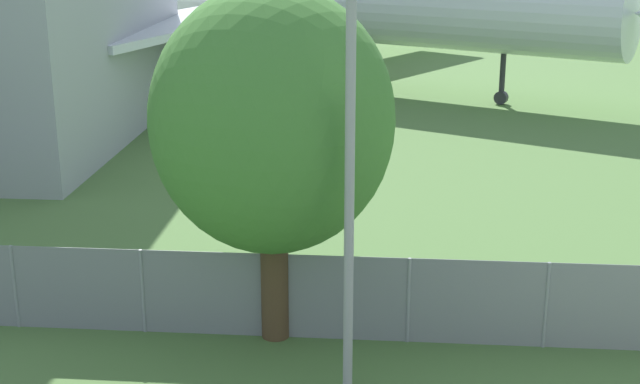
% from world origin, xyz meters
% --- Properties ---
extents(perimeter_fence, '(56.07, 0.07, 1.71)m').
position_xyz_m(perimeter_fence, '(0.00, 11.38, 0.85)').
color(perimeter_fence, gray).
rests_on(perimeter_fence, ground).
extents(tree_near_hangar, '(4.41, 4.41, 6.69)m').
position_xyz_m(tree_near_hangar, '(-2.53, 11.40, 4.24)').
color(tree_near_hangar, '#4C3823').
rests_on(tree_near_hangar, ground).
extents(light_mast, '(0.44, 0.44, 9.36)m').
position_xyz_m(light_mast, '(-1.03, 9.38, 5.58)').
color(light_mast, '#99999E').
rests_on(light_mast, ground).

